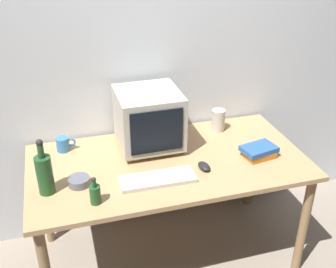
{
  "coord_description": "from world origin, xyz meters",
  "views": [
    {
      "loc": [
        -0.58,
        -2.02,
        2.08
      ],
      "look_at": [
        0.0,
        0.0,
        0.94
      ],
      "focal_mm": 44.07,
      "sensor_mm": 36.0,
      "label": 1
    }
  ],
  "objects_px": {
    "keyboard": "(158,179)",
    "computer_mouse": "(204,166)",
    "crt_monitor": "(149,119)",
    "metal_canister": "(218,120)",
    "mug": "(63,144)",
    "cd_spindle": "(79,181)",
    "bottle_tall": "(45,173)",
    "book_stack": "(259,151)",
    "bottle_short": "(95,194)"
  },
  "relations": [
    {
      "from": "book_stack",
      "to": "mug",
      "type": "relative_size",
      "value": 1.91
    },
    {
      "from": "bottle_tall",
      "to": "mug",
      "type": "relative_size",
      "value": 2.68
    },
    {
      "from": "keyboard",
      "to": "book_stack",
      "type": "distance_m",
      "value": 0.66
    },
    {
      "from": "book_stack",
      "to": "mug",
      "type": "bearing_deg",
      "value": 160.26
    },
    {
      "from": "bottle_short",
      "to": "cd_spindle",
      "type": "height_order",
      "value": "bottle_short"
    },
    {
      "from": "keyboard",
      "to": "cd_spindle",
      "type": "distance_m",
      "value": 0.43
    },
    {
      "from": "crt_monitor",
      "to": "metal_canister",
      "type": "distance_m",
      "value": 0.52
    },
    {
      "from": "book_stack",
      "to": "metal_canister",
      "type": "distance_m",
      "value": 0.41
    },
    {
      "from": "cd_spindle",
      "to": "metal_canister",
      "type": "bearing_deg",
      "value": 21.63
    },
    {
      "from": "cd_spindle",
      "to": "metal_canister",
      "type": "relative_size",
      "value": 0.8
    },
    {
      "from": "mug",
      "to": "metal_canister",
      "type": "xyz_separation_m",
      "value": [
        1.03,
        -0.02,
        0.03
      ]
    },
    {
      "from": "book_stack",
      "to": "mug",
      "type": "xyz_separation_m",
      "value": [
        -1.13,
        0.41,
        0.01
      ]
    },
    {
      "from": "crt_monitor",
      "to": "bottle_tall",
      "type": "bearing_deg",
      "value": -153.08
    },
    {
      "from": "crt_monitor",
      "to": "computer_mouse",
      "type": "height_order",
      "value": "crt_monitor"
    },
    {
      "from": "book_stack",
      "to": "mug",
      "type": "distance_m",
      "value": 1.21
    },
    {
      "from": "keyboard",
      "to": "computer_mouse",
      "type": "relative_size",
      "value": 4.2
    },
    {
      "from": "keyboard",
      "to": "mug",
      "type": "distance_m",
      "value": 0.68
    },
    {
      "from": "computer_mouse",
      "to": "bottle_tall",
      "type": "relative_size",
      "value": 0.31
    },
    {
      "from": "book_stack",
      "to": "bottle_tall",
      "type": "bearing_deg",
      "value": -179.44
    },
    {
      "from": "keyboard",
      "to": "cd_spindle",
      "type": "bearing_deg",
      "value": 169.64
    },
    {
      "from": "mug",
      "to": "cd_spindle",
      "type": "bearing_deg",
      "value": -81.87
    },
    {
      "from": "bottle_short",
      "to": "cd_spindle",
      "type": "distance_m",
      "value": 0.2
    },
    {
      "from": "cd_spindle",
      "to": "computer_mouse",
      "type": "bearing_deg",
      "value": -3.41
    },
    {
      "from": "crt_monitor",
      "to": "metal_canister",
      "type": "xyz_separation_m",
      "value": [
        0.5,
        0.08,
        -0.12
      ]
    },
    {
      "from": "mug",
      "to": "bottle_tall",
      "type": "bearing_deg",
      "value": -104.99
    },
    {
      "from": "computer_mouse",
      "to": "cd_spindle",
      "type": "bearing_deg",
      "value": 168.78
    },
    {
      "from": "crt_monitor",
      "to": "computer_mouse",
      "type": "relative_size",
      "value": 3.9
    },
    {
      "from": "metal_canister",
      "to": "crt_monitor",
      "type": "bearing_deg",
      "value": -170.93
    },
    {
      "from": "computer_mouse",
      "to": "bottle_tall",
      "type": "height_order",
      "value": "bottle_tall"
    },
    {
      "from": "bottle_short",
      "to": "book_stack",
      "type": "xyz_separation_m",
      "value": [
        1.01,
        0.18,
        -0.02
      ]
    },
    {
      "from": "bottle_tall",
      "to": "book_stack",
      "type": "distance_m",
      "value": 1.25
    },
    {
      "from": "crt_monitor",
      "to": "mug",
      "type": "relative_size",
      "value": 3.25
    },
    {
      "from": "keyboard",
      "to": "metal_canister",
      "type": "relative_size",
      "value": 2.8
    },
    {
      "from": "crt_monitor",
      "to": "keyboard",
      "type": "relative_size",
      "value": 0.93
    },
    {
      "from": "bottle_tall",
      "to": "metal_canister",
      "type": "distance_m",
      "value": 1.21
    },
    {
      "from": "cd_spindle",
      "to": "mug",
      "type": "bearing_deg",
      "value": 98.13
    },
    {
      "from": "bottle_tall",
      "to": "cd_spindle",
      "type": "bearing_deg",
      "value": 6.67
    },
    {
      "from": "crt_monitor",
      "to": "computer_mouse",
      "type": "bearing_deg",
      "value": -55.28
    },
    {
      "from": "computer_mouse",
      "to": "mug",
      "type": "distance_m",
      "value": 0.89
    },
    {
      "from": "computer_mouse",
      "to": "metal_canister",
      "type": "xyz_separation_m",
      "value": [
        0.26,
        0.43,
        0.06
      ]
    },
    {
      "from": "cd_spindle",
      "to": "bottle_short",
      "type": "bearing_deg",
      "value": -70.03
    },
    {
      "from": "bottle_tall",
      "to": "book_stack",
      "type": "bearing_deg",
      "value": 0.56
    },
    {
      "from": "keyboard",
      "to": "cd_spindle",
      "type": "relative_size",
      "value": 3.5
    },
    {
      "from": "crt_monitor",
      "to": "keyboard",
      "type": "height_order",
      "value": "crt_monitor"
    },
    {
      "from": "bottle_tall",
      "to": "cd_spindle",
      "type": "xyz_separation_m",
      "value": [
        0.17,
        0.02,
        -0.1
      ]
    },
    {
      "from": "computer_mouse",
      "to": "book_stack",
      "type": "distance_m",
      "value": 0.37
    },
    {
      "from": "crt_monitor",
      "to": "cd_spindle",
      "type": "xyz_separation_m",
      "value": [
        -0.47,
        -0.3,
        -0.17
      ]
    },
    {
      "from": "keyboard",
      "to": "cd_spindle",
      "type": "height_order",
      "value": "cd_spindle"
    },
    {
      "from": "mug",
      "to": "keyboard",
      "type": "bearing_deg",
      "value": -45.37
    },
    {
      "from": "computer_mouse",
      "to": "mug",
      "type": "height_order",
      "value": "mug"
    }
  ]
}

